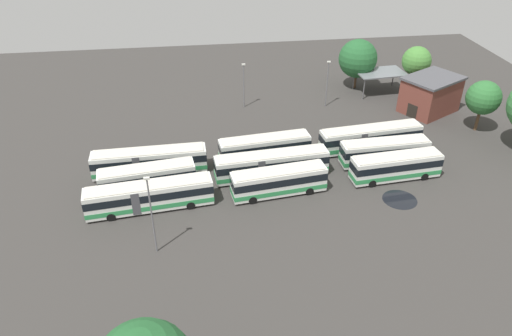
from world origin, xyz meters
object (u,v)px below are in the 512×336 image
bus_row0_slot2 (149,161)px  bus_row2_slot1 (384,151)px  maintenance_shelter (380,73)px  lamp_post_near_entrance (327,82)px  bus_row0_slot1 (148,178)px  depot_building (430,94)px  bus_row0_slot0 (149,196)px  bus_row1_slot0 (279,181)px  bus_row1_slot1 (271,164)px  lamp_post_far_corner (244,83)px  lamp_post_mid_lot (152,213)px  bus_row2_slot0 (396,166)px  tree_west_edge (417,61)px  bus_row2_slot2 (370,138)px  tree_northeast (484,98)px  tree_northwest (358,59)px  bus_row1_slot2 (265,148)px

bus_row0_slot2 → bus_row2_slot1: same height
maintenance_shelter → lamp_post_near_entrance: size_ratio=1.11×
bus_row0_slot1 → depot_building: 46.59m
bus_row0_slot2 → bus_row2_slot1: bearing=-3.3°
depot_building → bus_row0_slot0: bearing=-154.5°
bus_row1_slot0 → bus_row1_slot1: size_ratio=0.80×
lamp_post_far_corner → lamp_post_mid_lot: 35.99m
bus_row1_slot1 → bus_row2_slot0: bearing=-9.5°
tree_west_edge → lamp_post_far_corner: bearing=-174.8°
bus_row0_slot0 → lamp_post_far_corner: (13.91, 26.17, 2.29)m
bus_row1_slot0 → lamp_post_far_corner: 25.34m
bus_row2_slot2 → tree_northeast: size_ratio=1.89×
bus_row2_slot0 → tree_northwest: size_ratio=1.34×
bus_row2_slot2 → lamp_post_mid_lot: bearing=-148.8°
depot_building → tree_west_edge: 8.77m
bus_row1_slot1 → lamp_post_mid_lot: 18.77m
lamp_post_mid_lot → bus_row2_slot2: bearing=31.2°
lamp_post_far_corner → tree_northwest: size_ratio=0.85×
bus_row1_slot0 → bus_row2_slot2: 16.98m
bus_row2_slot2 → bus_row1_slot1: bearing=-160.9°
bus_row2_slot2 → tree_northwest: 22.53m
bus_row0_slot1 → tree_northeast: size_ratio=1.51×
bus_row2_slot1 → lamp_post_far_corner: lamp_post_far_corner is taller
depot_building → tree_northeast: bearing=-59.8°
bus_row0_slot0 → bus_row0_slot1: size_ratio=1.25×
lamp_post_mid_lot → tree_west_edge: 56.28m
tree_northwest → maintenance_shelter: bearing=-38.3°
lamp_post_near_entrance → bus_row0_slot1: bearing=-142.9°
tree_northwest → lamp_post_mid_lot: bearing=-130.7°
lamp_post_far_corner → tree_northeast: tree_northeast is taller
bus_row0_slot1 → tree_northwest: size_ratio=1.34×
bus_row2_slot0 → bus_row1_slot2: bearing=156.1°
bus_row0_slot1 → tree_west_edge: tree_west_edge is taller
maintenance_shelter → bus_row0_slot2: bearing=-150.9°
maintenance_shelter → lamp_post_mid_lot: 51.80m
bus_row1_slot1 → tree_northwest: bearing=53.8°
bus_row0_slot0 → bus_row0_slot2: same height
bus_row1_slot2 → tree_northeast: size_ratio=1.61×
bus_row1_slot1 → bus_row2_slot2: same height
depot_building → tree_northeast: tree_northeast is taller
bus_row2_slot0 → tree_northwest: tree_northwest is taller
depot_building → lamp_post_near_entrance: bearing=165.5°
bus_row0_slot1 → depot_building: size_ratio=1.09×
depot_building → bus_row1_slot1: bearing=-150.9°
bus_row0_slot1 → lamp_post_near_entrance: (27.61, 20.90, 2.44)m
bus_row0_slot0 → lamp_post_near_entrance: size_ratio=1.90×
bus_row2_slot1 → lamp_post_mid_lot: lamp_post_mid_lot is taller
bus_row1_slot1 → depot_building: 32.32m
bus_row0_slot2 → bus_row0_slot1: bearing=-90.3°
bus_row2_slot0 → lamp_post_far_corner: size_ratio=1.58×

